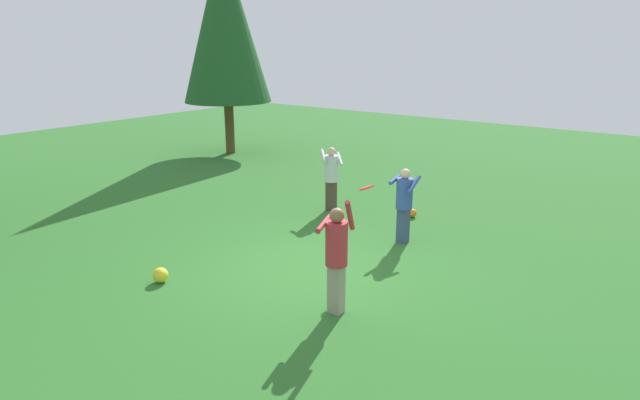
{
  "coord_description": "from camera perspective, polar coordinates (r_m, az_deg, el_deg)",
  "views": [
    {
      "loc": [
        -7.48,
        -5.75,
        4.11
      ],
      "look_at": [
        0.86,
        0.49,
        1.05
      ],
      "focal_mm": 30.99,
      "sensor_mm": 36.0,
      "label": 1
    }
  ],
  "objects": [
    {
      "name": "ball_yellow",
      "position": [
        10.11,
        -16.15,
        -7.46
      ],
      "size": [
        0.27,
        0.27,
        0.27
      ],
      "primitive_type": "sphere",
      "color": "yellow",
      "rests_on": "ground_plane"
    },
    {
      "name": "person_catcher",
      "position": [
        11.45,
        8.69,
        0.05
      ],
      "size": [
        0.57,
        0.51,
        1.58
      ],
      "rotation": [
        0.0,
        0.0,
        -3.09
      ],
      "color": "#38476B",
      "rests_on": "ground_plane"
    },
    {
      "name": "tree_far_right",
      "position": [
        20.52,
        -9.81,
        17.64
      ],
      "size": [
        3.11,
        3.11,
        7.44
      ],
      "color": "brown",
      "rests_on": "ground_plane"
    },
    {
      "name": "ball_orange",
      "position": [
        13.35,
        9.52,
        -1.34
      ],
      "size": [
        0.2,
        0.2,
        0.2
      ],
      "primitive_type": "sphere",
      "color": "orange",
      "rests_on": "ground_plane"
    },
    {
      "name": "person_thrower",
      "position": [
        8.37,
        1.71,
        -5.32
      ],
      "size": [
        0.61,
        0.61,
        1.88
      ],
      "rotation": [
        0.0,
        0.0,
        0.32
      ],
      "color": "gray",
      "rests_on": "ground_plane"
    },
    {
      "name": "ground_plane",
      "position": [
        10.29,
        -0.71,
        -7.17
      ],
      "size": [
        40.0,
        40.0,
        0.0
      ],
      "primitive_type": "plane",
      "color": "#2D6B28"
    },
    {
      "name": "frisbee",
      "position": [
        9.89,
        4.83,
        1.29
      ],
      "size": [
        0.3,
        0.29,
        0.12
      ],
      "color": "red"
    },
    {
      "name": "person_bystander",
      "position": [
        13.47,
        1.18,
        2.74
      ],
      "size": [
        0.72,
        0.72,
        1.59
      ],
      "rotation": [
        0.0,
        0.0,
        -2.35
      ],
      "color": "#4C382D",
      "rests_on": "ground_plane"
    }
  ]
}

